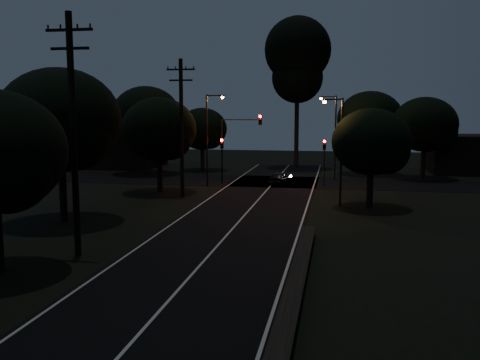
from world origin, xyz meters
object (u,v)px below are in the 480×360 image
(utility_pole_far, at_px, (182,126))
(signal_left, at_px, (222,152))
(utility_pole_mid, at_px, (73,131))
(tall_pine, at_px, (298,59))
(streetlight_b, at_px, (333,132))
(streetlight_c, at_px, (339,144))
(signal_right, at_px, (324,154))
(signal_mast, at_px, (240,136))
(car, at_px, (280,178))
(streetlight_a, at_px, (209,133))

(utility_pole_far, distance_m, signal_left, 8.53)
(utility_pole_mid, height_order, tall_pine, tall_pine)
(streetlight_b, relative_size, streetlight_c, 1.07)
(signal_right, relative_size, signal_mast, 0.66)
(signal_left, distance_m, signal_right, 9.20)
(utility_pole_mid, relative_size, tall_pine, 0.64)
(utility_pole_mid, height_order, streetlight_b, utility_pole_mid)
(signal_right, height_order, signal_mast, signal_mast)
(utility_pole_mid, xyz_separation_m, tall_pine, (7.00, 40.00, 6.70))
(tall_pine, height_order, car, tall_pine)
(utility_pole_far, height_order, signal_mast, utility_pole_far)
(utility_pole_mid, bearing_deg, car, 75.46)
(utility_pole_mid, height_order, car, utility_pole_mid)
(utility_pole_mid, xyz_separation_m, signal_left, (1.40, 24.99, -2.90))
(utility_pole_mid, distance_m, signal_right, 27.30)
(utility_pole_mid, bearing_deg, streetlight_c, 51.74)
(signal_right, distance_m, streetlight_c, 10.18)
(utility_pole_far, distance_m, tall_pine, 25.03)
(signal_left, bearing_deg, signal_right, 0.00)
(car, bearing_deg, signal_right, -176.07)
(signal_mast, bearing_deg, streetlight_c, -48.81)
(signal_right, bearing_deg, signal_mast, 179.97)
(signal_mast, relative_size, streetlight_a, 0.78)
(streetlight_a, relative_size, streetlight_b, 1.00)
(signal_left, bearing_deg, utility_pole_far, -99.94)
(signal_left, height_order, streetlight_b, streetlight_b)
(utility_pole_far, bearing_deg, signal_left, 80.06)
(streetlight_a, distance_m, streetlight_c, 13.72)
(utility_pole_far, height_order, streetlight_b, utility_pole_far)
(utility_pole_mid, relative_size, utility_pole_far, 1.05)
(signal_left, xyz_separation_m, streetlight_a, (-0.71, -1.99, 1.80))
(streetlight_c, bearing_deg, signal_right, 97.02)
(utility_pole_mid, height_order, utility_pole_far, utility_pole_mid)
(signal_left, height_order, car, signal_left)
(utility_pole_far, xyz_separation_m, streetlight_b, (11.31, 12.00, -0.85))
(utility_pole_mid, distance_m, signal_mast, 25.22)
(signal_left, height_order, streetlight_a, streetlight_a)
(streetlight_a, relative_size, streetlight_c, 1.07)
(tall_pine, bearing_deg, utility_pole_far, -106.93)
(signal_mast, bearing_deg, streetlight_b, 25.99)
(utility_pole_far, distance_m, signal_right, 13.53)
(utility_pole_far, relative_size, signal_right, 2.56)
(tall_pine, bearing_deg, signal_right, -76.51)
(streetlight_b, height_order, streetlight_c, streetlight_b)
(utility_pole_mid, relative_size, car, 3.42)
(signal_left, distance_m, signal_mast, 2.26)
(streetlight_c, distance_m, car, 12.35)
(utility_pole_far, relative_size, streetlight_a, 1.31)
(tall_pine, xyz_separation_m, signal_mast, (-3.91, -15.01, -8.09))
(signal_left, relative_size, streetlight_a, 0.51)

